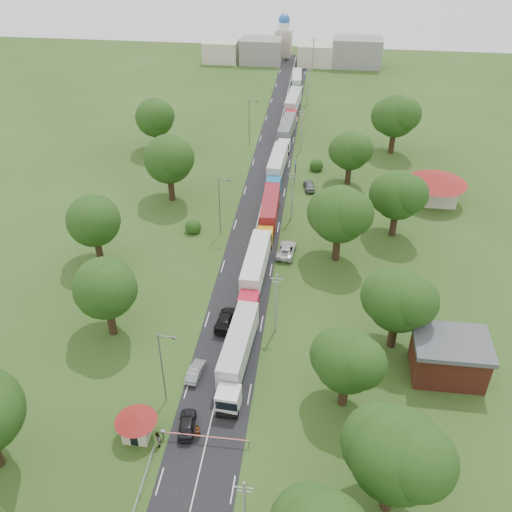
% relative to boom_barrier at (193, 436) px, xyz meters
% --- Properties ---
extents(ground, '(260.00, 260.00, 0.00)m').
position_rel_boom_barrier_xyz_m(ground, '(1.36, 25.00, -0.89)').
color(ground, '#2B4216').
rests_on(ground, ground).
extents(road, '(8.00, 200.00, 0.04)m').
position_rel_boom_barrier_xyz_m(road, '(1.36, 45.00, -0.89)').
color(road, black).
rests_on(road, ground).
extents(boom_barrier, '(9.22, 0.35, 1.18)m').
position_rel_boom_barrier_xyz_m(boom_barrier, '(0.00, 0.00, 0.00)').
color(boom_barrier, slate).
rests_on(boom_barrier, ground).
extents(guard_booth, '(4.40, 4.40, 3.45)m').
position_rel_boom_barrier_xyz_m(guard_booth, '(-5.84, -0.00, 1.27)').
color(guard_booth, beige).
rests_on(guard_booth, ground).
extents(info_sign, '(0.12, 3.10, 4.10)m').
position_rel_boom_barrier_xyz_m(info_sign, '(6.56, 60.00, 2.11)').
color(info_sign, slate).
rests_on(info_sign, ground).
extents(pole_1, '(1.60, 0.24, 9.00)m').
position_rel_boom_barrier_xyz_m(pole_1, '(6.86, 18.00, 3.79)').
color(pole_1, gray).
rests_on(pole_1, ground).
extents(pole_2, '(1.60, 0.24, 9.00)m').
position_rel_boom_barrier_xyz_m(pole_2, '(6.86, 46.00, 3.79)').
color(pole_2, gray).
rests_on(pole_2, ground).
extents(pole_3, '(1.60, 0.24, 9.00)m').
position_rel_boom_barrier_xyz_m(pole_3, '(6.86, 74.00, 3.79)').
color(pole_3, gray).
rests_on(pole_3, ground).
extents(pole_4, '(1.60, 0.24, 9.00)m').
position_rel_boom_barrier_xyz_m(pole_4, '(6.86, 102.00, 3.79)').
color(pole_4, gray).
rests_on(pole_4, ground).
extents(pole_5, '(1.60, 0.24, 9.00)m').
position_rel_boom_barrier_xyz_m(pole_5, '(6.86, 130.00, 3.79)').
color(pole_5, gray).
rests_on(pole_5, ground).
extents(lamp_0, '(2.03, 0.22, 10.00)m').
position_rel_boom_barrier_xyz_m(lamp_0, '(-3.99, 5.00, 4.66)').
color(lamp_0, slate).
rests_on(lamp_0, ground).
extents(lamp_1, '(2.03, 0.22, 10.00)m').
position_rel_boom_barrier_xyz_m(lamp_1, '(-3.99, 40.00, 4.66)').
color(lamp_1, slate).
rests_on(lamp_1, ground).
extents(lamp_2, '(2.03, 0.22, 10.00)m').
position_rel_boom_barrier_xyz_m(lamp_2, '(-3.99, 75.00, 4.66)').
color(lamp_2, slate).
rests_on(lamp_2, ground).
extents(tree_1, '(9.60, 9.60, 12.05)m').
position_rel_boom_barrier_xyz_m(tree_1, '(19.34, -4.83, 6.96)').
color(tree_1, '#382616').
rests_on(tree_1, ground).
extents(tree_2, '(8.00, 8.00, 10.10)m').
position_rel_boom_barrier_xyz_m(tree_2, '(15.35, 7.14, 5.70)').
color(tree_2, '#382616').
rests_on(tree_2, ground).
extents(tree_3, '(8.80, 8.80, 11.07)m').
position_rel_boom_barrier_xyz_m(tree_3, '(21.35, 17.16, 6.33)').
color(tree_3, '#382616').
rests_on(tree_3, ground).
extents(tree_4, '(9.60, 9.60, 12.05)m').
position_rel_boom_barrier_xyz_m(tree_4, '(14.34, 35.17, 6.96)').
color(tree_4, '#382616').
rests_on(tree_4, ground).
extents(tree_5, '(8.80, 8.80, 11.07)m').
position_rel_boom_barrier_xyz_m(tree_5, '(23.35, 43.16, 6.33)').
color(tree_5, '#382616').
rests_on(tree_5, ground).
extents(tree_6, '(8.00, 8.00, 10.10)m').
position_rel_boom_barrier_xyz_m(tree_6, '(16.35, 60.14, 5.70)').
color(tree_6, '#382616').
rests_on(tree_6, ground).
extents(tree_7, '(9.60, 9.60, 12.05)m').
position_rel_boom_barrier_xyz_m(tree_7, '(25.34, 75.17, 6.96)').
color(tree_7, '#382616').
rests_on(tree_7, ground).
extents(tree_10, '(8.80, 8.80, 11.07)m').
position_rel_boom_barrier_xyz_m(tree_10, '(-13.65, 15.16, 6.33)').
color(tree_10, '#382616').
rests_on(tree_10, ground).
extents(tree_11, '(8.80, 8.80, 11.07)m').
position_rel_boom_barrier_xyz_m(tree_11, '(-20.65, 30.16, 6.33)').
color(tree_11, '#382616').
rests_on(tree_11, ground).
extents(tree_12, '(9.60, 9.60, 12.05)m').
position_rel_boom_barrier_xyz_m(tree_12, '(-14.66, 50.17, 6.96)').
color(tree_12, '#382616').
rests_on(tree_12, ground).
extents(tree_13, '(8.80, 8.80, 11.07)m').
position_rel_boom_barrier_xyz_m(tree_13, '(-22.65, 70.16, 6.33)').
color(tree_13, '#382616').
rests_on(tree_13, ground).
extents(house_brick, '(8.60, 6.60, 5.20)m').
position_rel_boom_barrier_xyz_m(house_brick, '(27.36, 13.00, 1.76)').
color(house_brick, maroon).
rests_on(house_brick, ground).
extents(house_cream, '(10.08, 10.08, 5.80)m').
position_rel_boom_barrier_xyz_m(house_cream, '(31.36, 55.00, 2.75)').
color(house_cream, beige).
rests_on(house_cream, ground).
extents(distant_town, '(52.00, 8.00, 8.00)m').
position_rel_boom_barrier_xyz_m(distant_town, '(2.04, 135.00, 2.60)').
color(distant_town, gray).
rests_on(distant_town, ground).
extents(church, '(5.00, 5.00, 12.30)m').
position_rel_boom_barrier_xyz_m(church, '(-2.64, 143.00, 4.50)').
color(church, beige).
rests_on(church, ground).
extents(truck_0, '(3.38, 15.26, 4.21)m').
position_rel_boom_barrier_xyz_m(truck_0, '(2.99, 11.05, 1.34)').
color(truck_0, silver).
rests_on(truck_0, ground).
extents(truck_1, '(3.02, 15.58, 4.31)m').
position_rel_boom_barrier_xyz_m(truck_1, '(2.99, 27.66, 1.40)').
color(truck_1, red).
rests_on(truck_1, ground).
extents(truck_2, '(2.81, 14.72, 4.07)m').
position_rel_boom_barrier_xyz_m(truck_2, '(3.33, 43.92, 1.27)').
color(truck_2, orange).
rests_on(truck_2, ground).
extents(truck_3, '(3.04, 15.05, 4.16)m').
position_rel_boom_barrier_xyz_m(truck_3, '(3.01, 61.04, 1.32)').
color(truck_3, '#1C65A9').
rests_on(truck_3, ground).
extents(truck_4, '(3.21, 14.39, 3.97)m').
position_rel_boom_barrier_xyz_m(truck_4, '(3.40, 78.28, 1.22)').
color(truck_4, white).
rests_on(truck_4, ground).
extents(truck_5, '(3.35, 15.27, 4.22)m').
position_rel_boom_barrier_xyz_m(truck_5, '(3.62, 94.78, 1.35)').
color(truck_5, red).
rests_on(truck_5, ground).
extents(truck_6, '(2.89, 13.65, 3.77)m').
position_rel_boom_barrier_xyz_m(truck_6, '(3.39, 112.36, 1.11)').
color(truck_6, '#2B712A').
rests_on(truck_6, ground).
extents(car_lane_front, '(2.27, 4.49, 1.47)m').
position_rel_boom_barrier_xyz_m(car_lane_front, '(-0.94, 1.50, -0.16)').
color(car_lane_front, black).
rests_on(car_lane_front, ground).
extents(car_lane_mid, '(1.86, 4.19, 1.34)m').
position_rel_boom_barrier_xyz_m(car_lane_mid, '(-1.64, 9.09, -0.22)').
color(car_lane_mid, gray).
rests_on(car_lane_mid, ground).
extents(car_lane_rear, '(2.69, 5.55, 1.56)m').
position_rel_boom_barrier_xyz_m(car_lane_rear, '(0.36, 18.37, -0.11)').
color(car_lane_rear, black).
rests_on(car_lane_rear, ground).
extents(car_verge_near, '(2.98, 5.74, 1.54)m').
position_rel_boom_barrier_xyz_m(car_verge_near, '(6.86, 35.45, -0.12)').
color(car_verge_near, silver).
rests_on(car_verge_near, ground).
extents(car_verge_far, '(2.52, 4.64, 1.50)m').
position_rel_boom_barrier_xyz_m(car_verge_far, '(9.36, 56.93, -0.14)').
color(car_verge_far, slate).
rests_on(car_verge_far, ground).
extents(pedestrian_near, '(0.78, 0.62, 1.86)m').
position_rel_boom_barrier_xyz_m(pedestrian_near, '(0.43, 0.50, 0.04)').
color(pedestrian_near, gray).
rests_on(pedestrian_near, ground).
extents(pedestrian_booth, '(0.85, 1.02, 1.91)m').
position_rel_boom_barrier_xyz_m(pedestrian_booth, '(-3.44, -1.00, 0.06)').
color(pedestrian_booth, gray).
rests_on(pedestrian_booth, ground).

